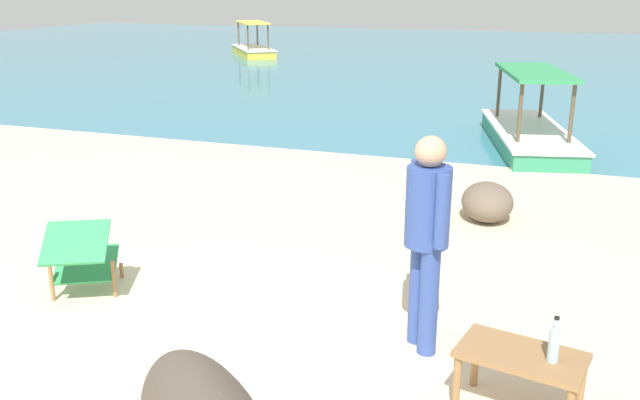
{
  "coord_description": "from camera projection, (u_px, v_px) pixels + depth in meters",
  "views": [
    {
      "loc": [
        2.61,
        -3.2,
        2.64
      ],
      "look_at": [
        0.39,
        3.0,
        0.55
      ],
      "focal_mm": 38.06,
      "sensor_mm": 36.0,
      "label": 1
    }
  ],
  "objects": [
    {
      "name": "sand_beach",
      "position": [
        113.0,
        398.0,
        4.5
      ],
      "size": [
        18.0,
        14.0,
        0.04
      ],
      "primitive_type": "cube",
      "color": "beige",
      "rests_on": "ground"
    },
    {
      "name": "water_surface",
      "position": [
        488.0,
        63.0,
        24.26
      ],
      "size": [
        60.0,
        36.0,
        0.03
      ],
      "primitive_type": "cube",
      "color": "teal",
      "rests_on": "ground"
    },
    {
      "name": "low_bench_table",
      "position": [
        521.0,
        363.0,
        4.2
      ],
      "size": [
        0.83,
        0.58,
        0.44
      ],
      "rotation": [
        0.0,
        0.0,
        -0.2
      ],
      "color": "olive",
      "rests_on": "sand_beach"
    },
    {
      "name": "bottle",
      "position": [
        554.0,
        343.0,
        4.04
      ],
      "size": [
        0.07,
        0.07,
        0.3
      ],
      "color": "#A3C6D1",
      "rests_on": "low_bench_table"
    },
    {
      "name": "deck_chair_near",
      "position": [
        81.0,
        255.0,
        5.83
      ],
      "size": [
        0.83,
        0.93,
        0.68
      ],
      "rotation": [
        0.0,
        0.0,
        2.06
      ],
      "color": "olive",
      "rests_on": "sand_beach"
    },
    {
      "name": "person_standing",
      "position": [
        427.0,
        228.0,
        4.83
      ],
      "size": [
        0.34,
        0.43,
        1.62
      ],
      "rotation": [
        0.0,
        0.0,
        0.63
      ],
      "color": "#334C99",
      "rests_on": "sand_beach"
    },
    {
      "name": "shore_rock_medium",
      "position": [
        487.0,
        202.0,
        7.8
      ],
      "size": [
        0.71,
        0.85,
        0.44
      ],
      "primitive_type": "ellipsoid",
      "rotation": [
        0.0,
        0.0,
        1.75
      ],
      "color": "#6B5B4C",
      "rests_on": "sand_beach"
    },
    {
      "name": "boat_green",
      "position": [
        529.0,
        131.0,
        11.47
      ],
      "size": [
        2.0,
        3.84,
        1.29
      ],
      "rotation": [
        0.0,
        0.0,
        4.95
      ],
      "color": "#338E66",
      "rests_on": "water_surface"
    },
    {
      "name": "boat_yellow",
      "position": [
        253.0,
        48.0,
        26.57
      ],
      "size": [
        3.07,
        3.66,
        1.29
      ],
      "rotation": [
        0.0,
        0.0,
        2.19
      ],
      "color": "gold",
      "rests_on": "water_surface"
    }
  ]
}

